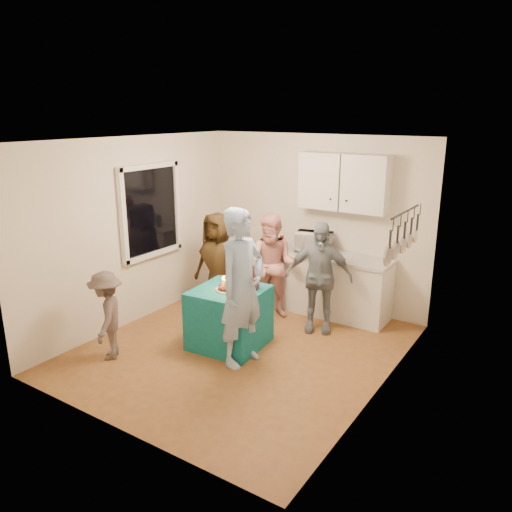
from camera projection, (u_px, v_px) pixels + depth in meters
The scene contains 19 objects.
floor at pixel (241, 349), 6.35m from camera, with size 4.00×4.00×0.00m, color brown.
ceiling at pixel (239, 140), 5.62m from camera, with size 4.00×4.00×0.00m, color white.
back_wall at pixel (315, 221), 7.59m from camera, with size 3.60×3.60×0.00m, color silver.
left_wall at pixel (134, 232), 6.93m from camera, with size 4.00×4.00×0.00m, color silver.
right_wall at pixel (386, 277), 5.04m from camera, with size 4.00×4.00×0.00m, color silver.
window_night at pixel (150, 211), 7.09m from camera, with size 0.04×1.00×1.20m, color black.
counter at pixel (316, 283), 7.49m from camera, with size 2.20×0.58×0.86m, color white.
countertop at pixel (317, 254), 7.36m from camera, with size 2.24×0.62×0.05m, color beige.
upper_cabinet at pixel (344, 182), 7.03m from camera, with size 1.30×0.30×0.80m, color white.
pot_rack at pixel (402, 234), 5.56m from camera, with size 0.12×1.00×0.60m, color black.
microwave at pixel (314, 242), 7.35m from camera, with size 0.53×0.36×0.29m, color white.
party_table at pixel (229, 317), 6.37m from camera, with size 0.85×0.85×0.76m, color #116C74.
donut_cake at pixel (230, 283), 6.22m from camera, with size 0.38×0.38×0.18m, color #381C0C, non-canonical shape.
punch_jar at pixel (250, 276), 6.24m from camera, with size 0.22×0.22×0.34m, color red.
man_birthday at pixel (242, 288), 5.78m from camera, with size 0.69×0.45×1.88m, color #9CBAE3.
woman_back_left at pixel (218, 263), 7.34m from camera, with size 0.74×0.48×1.52m, color #4D3516.
woman_back_center at pixel (273, 266), 7.18m from camera, with size 0.74×0.58×1.53m, color #DF747B.
woman_back_right at pixel (319, 277), 6.71m from camera, with size 0.90×0.37×1.53m, color #0E1F31.
child_near_left at pixel (107, 316), 5.99m from camera, with size 0.71×0.41×1.10m, color #4D3F3D.
Camera 1 is at (3.32, -4.72, 2.92)m, focal length 35.00 mm.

